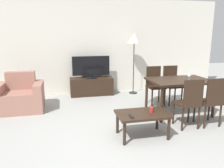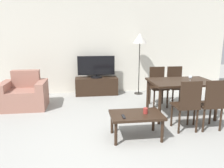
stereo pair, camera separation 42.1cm
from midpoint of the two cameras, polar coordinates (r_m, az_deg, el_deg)
name	(u,v)px [view 1 (the left image)]	position (r m, az deg, el deg)	size (l,w,h in m)	color
ground_plane	(134,158)	(3.20, 1.81, -18.96)	(18.00, 18.00, 0.00)	#9E9E99
wall_back	(93,47)	(6.42, -6.79, 9.67)	(7.73, 0.06, 2.70)	silver
armchair	(20,97)	(5.42, -24.92, -3.15)	(1.00, 0.75, 0.86)	#9E6B5B
tv_stand	(91,86)	(6.27, -7.31, -0.63)	(1.19, 0.46, 0.49)	black
tv	(91,67)	(6.16, -7.45, 4.41)	(1.04, 0.32, 0.61)	black
coffee_table	(142,116)	(3.66, 4.69, -8.40)	(0.86, 0.55, 0.42)	black
dining_table	(179,84)	(4.80, 14.84, 0.07)	(1.28, 0.89, 0.76)	black
dining_chair_near	(189,101)	(4.09, 16.81, -4.33)	(0.40, 0.40, 0.93)	black
dining_chair_far	(172,83)	(5.58, 13.23, 0.36)	(0.40, 0.40, 0.93)	black
dining_chair_near_right	(211,99)	(4.32, 22.00, -3.80)	(0.40, 0.40, 0.93)	black
dining_chair_far_left	(155,83)	(5.40, 8.95, 0.14)	(0.40, 0.40, 0.93)	black
floor_lamp	(134,40)	(6.24, 3.86, 11.30)	(0.40, 0.40, 1.73)	black
remote_primary	(131,116)	(3.47, 1.56, -8.43)	(0.04, 0.15, 0.02)	black
cup_white_near	(151,110)	(3.67, 7.02, -6.71)	(0.07, 0.07, 0.10)	maroon
wine_glass_left	(189,76)	(4.64, 17.06, 1.94)	(0.07, 0.07, 0.15)	silver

